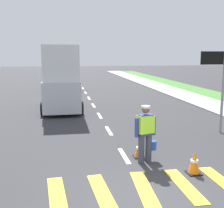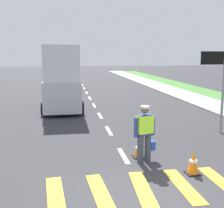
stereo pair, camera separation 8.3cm
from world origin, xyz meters
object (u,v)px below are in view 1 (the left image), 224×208
object	(u,v)px
lane_direction_sign	(218,72)
traffic_cone_far	(139,149)
traffic_cone_near	(194,163)
road_worker	(146,131)
delivery_truck	(61,82)
car_oncoming_third	(61,68)
car_oncoming_second	(65,80)

from	to	relation	value
lane_direction_sign	traffic_cone_far	bearing A→B (deg)	-149.28
lane_direction_sign	traffic_cone_near	size ratio (longest dim) A/B	5.21
road_worker	lane_direction_sign	xyz separation A→B (m)	(3.61, 2.63, 1.48)
delivery_truck	car_oncoming_third	bearing A→B (deg)	90.11
road_worker	traffic_cone_near	distance (m)	1.57
road_worker	car_oncoming_third	size ratio (longest dim) A/B	0.43
lane_direction_sign	delivery_truck	xyz separation A→B (m)	(-5.98, 5.73, -0.80)
car_oncoming_third	car_oncoming_second	bearing A→B (deg)	-88.87
road_worker	car_oncoming_second	distance (m)	17.16
road_worker	traffic_cone_near	size ratio (longest dim) A/B	2.72
road_worker	car_oncoming_third	bearing A→B (deg)	94.03
road_worker	traffic_cone_far	size ratio (longest dim) A/B	3.33
delivery_truck	car_oncoming_second	distance (m)	8.70
traffic_cone_far	traffic_cone_near	bearing A→B (deg)	-53.35
lane_direction_sign	traffic_cone_far	size ratio (longest dim) A/B	6.38
lane_direction_sign	traffic_cone_near	bearing A→B (deg)	-125.38
traffic_cone_near	traffic_cone_far	xyz separation A→B (m)	(-1.09, 1.46, -0.06)
lane_direction_sign	delivery_truck	distance (m)	8.32
road_worker	traffic_cone_far	distance (m)	0.82
traffic_cone_near	car_oncoming_second	size ratio (longest dim) A/B	0.15
delivery_truck	car_oncoming_third	size ratio (longest dim) A/B	1.19
traffic_cone_near	delivery_truck	xyz separation A→B (m)	(-3.39, 9.38, 1.31)
traffic_cone_near	car_oncoming_third	size ratio (longest dim) A/B	0.16
delivery_truck	car_oncoming_second	size ratio (longest dim) A/B	1.11
lane_direction_sign	car_oncoming_second	world-z (taller)	lane_direction_sign
car_oncoming_third	car_oncoming_second	distance (m)	17.22
road_worker	delivery_truck	bearing A→B (deg)	105.79
lane_direction_sign	traffic_cone_near	xyz separation A→B (m)	(-2.59, -3.64, -2.10)
traffic_cone_far	car_oncoming_second	world-z (taller)	car_oncoming_second
road_worker	car_oncoming_second	xyz separation A→B (m)	(-2.08, 17.03, 0.01)
road_worker	traffic_cone_far	bearing A→B (deg)	97.36
traffic_cone_near	car_oncoming_second	xyz separation A→B (m)	(-3.10, 18.04, 0.64)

